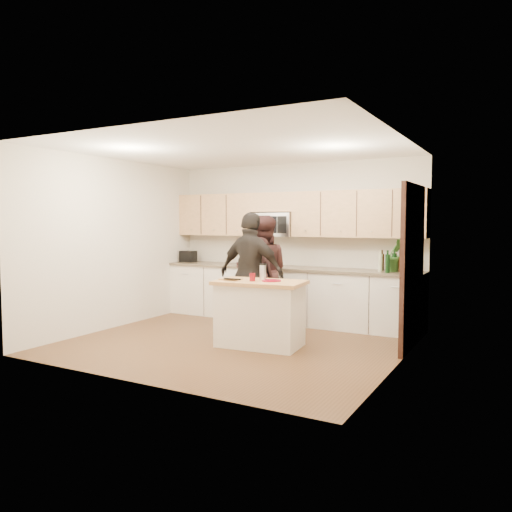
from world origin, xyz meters
The scene contains 21 objects.
floor centered at (0.00, 0.00, 0.00)m, with size 4.50×4.50×0.00m, color #55351D.
room_shell centered at (0.00, 0.00, 1.73)m, with size 4.52×4.02×2.71m.
back_cabinetry centered at (0.00, 1.69, 0.47)m, with size 4.50×0.66×0.94m.
upper_cabinetry centered at (0.03, 1.83, 1.84)m, with size 4.50×0.33×0.75m.
microwave centered at (-0.31, 1.80, 1.65)m, with size 0.76×0.41×0.40m.
doorway centered at (2.23, 0.90, 1.16)m, with size 0.06×1.25×2.20m.
framed_picture centered at (1.95, 1.98, 1.28)m, with size 0.30×0.03×0.38m.
dish_towel centered at (-0.95, 1.50, 0.80)m, with size 0.34×0.60×0.48m.
island centered at (0.38, 0.01, 0.45)m, with size 1.27×0.82×0.90m.
red_plate centered at (0.54, 0.04, 0.91)m, with size 0.26×0.26×0.02m, color maroon.
box_grater centered at (0.42, 0.01, 1.03)m, with size 0.08×0.06×0.22m.
drink_glass centered at (0.32, -0.08, 0.95)m, with size 0.08×0.08×0.11m, color maroon.
cutting_board centered at (-0.03, -0.09, 0.91)m, with size 0.29×0.18×0.02m, color tan.
tongs centered at (0.07, -0.20, 0.93)m, with size 0.25×0.03×0.02m, color black.
knife centered at (0.01, -0.19, 0.92)m, with size 0.18×0.02×0.01m, color silver.
toaster centered at (-2.05, 1.67, 1.05)m, with size 0.28×0.19×0.22m.
bottle_cluster centered at (1.76, 1.70, 1.11)m, with size 0.51×0.37×0.35m.
orchid centered at (1.79, 1.72, 1.20)m, with size 0.29×0.23×0.52m, color #3B762F.
woman_left centered at (-0.11, 0.97, 0.73)m, with size 0.53×0.35×1.46m, color black.
woman_center centered at (-0.18, 1.13, 0.90)m, with size 0.87×0.68×1.80m, color #311918.
woman_right centered at (-0.08, 0.59, 0.92)m, with size 1.08×0.45×1.85m, color black.
Camera 1 is at (3.58, -5.92, 1.71)m, focal length 35.00 mm.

